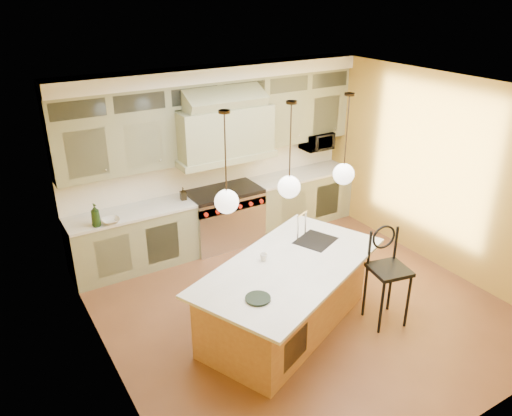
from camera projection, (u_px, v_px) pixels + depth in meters
floor at (299, 306)px, 6.81m from camera, size 5.00×5.00×0.00m
ceiling at (308, 92)px, 5.61m from camera, size 5.00×5.00×0.00m
wall_back at (213, 155)px, 8.16m from camera, size 5.00×0.00×5.00m
wall_front at (476, 313)px, 4.27m from camera, size 5.00×0.00×5.00m
wall_left at (103, 263)px, 5.03m from camera, size 0.00×5.00×5.00m
wall_right at (439, 173)px, 7.39m from camera, size 0.00×5.00×5.00m
back_cabinetry at (220, 161)px, 7.96m from camera, size 5.00×0.77×2.90m
range at (224, 216)px, 8.28m from camera, size 1.20×0.74×0.96m
kitchen_island at (286, 294)px, 6.23m from camera, size 2.88×2.25×1.35m
counter_stool at (388, 270)px, 6.24m from camera, size 0.53×0.53×1.29m
microwave at (317, 141)px, 8.88m from camera, size 0.54×0.37×0.30m
oil_bottle_a at (95, 215)px, 6.86m from camera, size 0.15×0.15×0.34m
oil_bottle_b at (183, 194)px, 7.73m from camera, size 0.10×0.10×0.20m
fruit_bowl at (111, 221)px, 7.01m from camera, size 0.26×0.26×0.06m
cup at (263, 257)px, 6.10m from camera, size 0.10×0.10×0.09m
pendant_left at (227, 199)px, 5.24m from camera, size 0.26×0.26×1.11m
pendant_center at (289, 185)px, 5.62m from camera, size 0.26×0.26×1.11m
pendant_right at (344, 172)px, 6.00m from camera, size 0.26×0.26×1.11m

